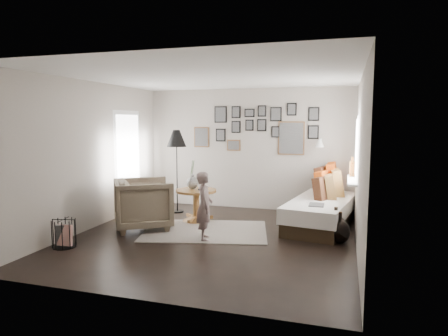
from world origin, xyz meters
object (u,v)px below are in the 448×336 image
(pedestal_table, at_px, (196,207))
(child, at_px, (204,206))
(daybed, at_px, (322,206))
(armchair, at_px, (144,204))
(magazine_basket, at_px, (64,233))
(demijohn_small, at_px, (340,232))
(vase, at_px, (192,180))
(demijohn_large, at_px, (335,228))
(floor_lamp, at_px, (177,141))

(pedestal_table, xyz_separation_m, child, (0.56, -1.09, 0.27))
(daybed, bearing_deg, armchair, -149.39)
(magazine_basket, height_order, demijohn_small, demijohn_small)
(vase, height_order, demijohn_large, vase)
(demijohn_large, xyz_separation_m, child, (-2.02, -0.55, 0.34))
(floor_lamp, bearing_deg, pedestal_table, -42.72)
(vase, distance_m, child, 1.31)
(daybed, bearing_deg, floor_lamp, -174.31)
(floor_lamp, xyz_separation_m, demijohn_small, (3.30, -1.27, -1.30))
(demijohn_large, distance_m, child, 2.12)
(floor_lamp, height_order, child, floor_lamp)
(magazine_basket, relative_size, demijohn_small, 0.85)
(daybed, relative_size, floor_lamp, 1.35)
(armchair, height_order, floor_lamp, floor_lamp)
(armchair, relative_size, floor_lamp, 0.57)
(pedestal_table, xyz_separation_m, magazine_basket, (-1.35, -2.07, -0.07))
(floor_lamp, distance_m, magazine_basket, 3.05)
(pedestal_table, bearing_deg, demijohn_large, -12.00)
(daybed, distance_m, demijohn_large, 1.00)
(demijohn_small, bearing_deg, demijohn_large, 118.99)
(daybed, relative_size, armchair, 2.38)
(pedestal_table, xyz_separation_m, armchair, (-0.71, -0.76, 0.16))
(armchair, distance_m, child, 1.32)
(pedestal_table, height_order, demijohn_large, pedestal_table)
(daybed, bearing_deg, demijohn_large, -64.52)
(floor_lamp, bearing_deg, daybed, -3.94)
(demijohn_small, height_order, child, child)
(child, bearing_deg, magazine_basket, 95.20)
(vase, distance_m, demijohn_large, 2.78)
(child, bearing_deg, vase, 8.06)
(daybed, relative_size, child, 2.10)
(child, bearing_deg, pedestal_table, 5.29)
(magazine_basket, bearing_deg, daybed, 34.04)
(demijohn_large, bearing_deg, armchair, -176.37)
(magazine_basket, relative_size, demijohn_large, 0.78)
(daybed, height_order, child, child)
(vase, xyz_separation_m, child, (0.64, -1.11, -0.23))
(demijohn_small, bearing_deg, daybed, 107.45)
(vase, relative_size, armchair, 0.57)
(magazine_basket, xyz_separation_m, demijohn_large, (3.93, 1.52, 0.00))
(floor_lamp, relative_size, child, 1.56)
(vase, distance_m, floor_lamp, 1.08)
(pedestal_table, height_order, demijohn_small, pedestal_table)
(armchair, bearing_deg, magazine_basket, 119.87)
(armchair, xyz_separation_m, demijohn_large, (3.29, 0.21, -0.23))
(vase, bearing_deg, magazine_basket, -121.25)
(demijohn_small, xyz_separation_m, child, (-2.09, -0.43, 0.36))
(magazine_basket, distance_m, demijohn_large, 4.22)
(magazine_basket, bearing_deg, demijohn_large, 21.20)
(daybed, height_order, demijohn_small, daybed)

